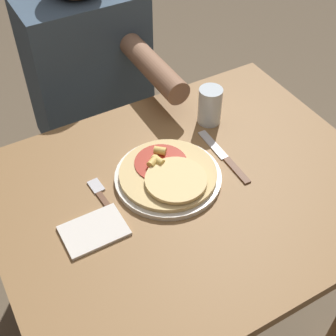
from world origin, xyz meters
name	(u,v)px	position (x,y,z in m)	size (l,w,h in m)	color
ground_plane	(182,329)	(0.00, 0.00, 0.00)	(8.00, 8.00, 0.00)	brown
dining_table	(188,224)	(0.00, 0.00, 0.62)	(0.94, 0.75, 0.76)	olive
plate	(168,177)	(-0.03, 0.05, 0.76)	(0.27, 0.27, 0.01)	silver
pizza	(169,174)	(-0.03, 0.05, 0.78)	(0.24, 0.24, 0.04)	#DBBC7A
fork	(105,200)	(-0.20, 0.06, 0.76)	(0.03, 0.18, 0.00)	brown
knife	(224,157)	(0.14, 0.05, 0.76)	(0.03, 0.22, 0.00)	brown
drinking_glass	(210,106)	(0.18, 0.19, 0.81)	(0.07, 0.07, 0.11)	silver
napkin	(94,231)	(-0.25, -0.01, 0.76)	(0.14, 0.10, 0.01)	silver
person_diner	(90,84)	(0.00, 0.64, 0.67)	(0.38, 0.52, 1.15)	#2D2D38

